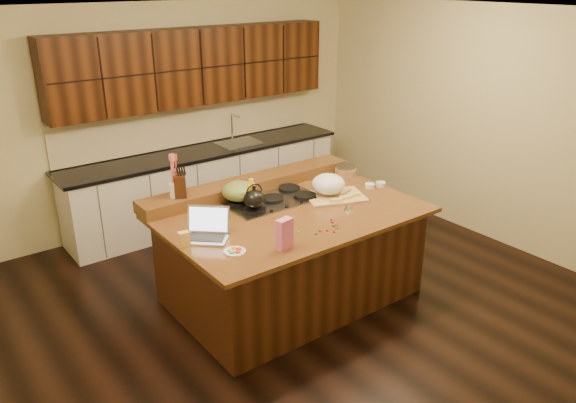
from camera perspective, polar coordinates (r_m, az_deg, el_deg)
room at (r=5.11m, az=0.34°, el=3.47°), size 5.52×5.02×2.72m
island at (r=5.46m, az=0.32°, el=-5.37°), size 2.40×1.60×0.92m
back_ledge at (r=5.78m, az=-3.87°, el=1.76°), size 2.40×0.30×0.12m
cooktop at (r=5.48m, az=-1.57°, el=0.16°), size 0.92×0.52×0.05m
back_counter at (r=7.17m, az=-8.58°, el=5.67°), size 3.70×0.66×2.40m
kettle at (r=5.18m, az=-3.45°, el=0.22°), size 0.25×0.25×0.18m
green_bowl at (r=5.39m, az=-4.98°, el=1.06°), size 0.41×0.41×0.18m
laptop at (r=4.78m, az=-8.22°, el=-2.85°), size 0.46×0.45×0.25m
oil_bottle at (r=5.22m, az=-3.77°, el=0.38°), size 0.08×0.08×0.27m
vinegar_bottle at (r=5.29m, az=-3.67°, el=0.54°), size 0.08×0.08×0.25m
wooden_tray at (r=5.59m, az=4.29°, el=1.49°), size 0.68×0.59×0.23m
ramekin_a at (r=5.89m, az=8.30°, el=1.60°), size 0.13×0.13×0.04m
ramekin_b at (r=5.95m, az=9.40°, el=1.74°), size 0.12×0.12×0.04m
ramekin_c at (r=5.88m, az=4.52°, el=1.71°), size 0.12×0.12×0.04m
strainer_bowl at (r=6.21m, az=5.89°, el=3.02°), size 0.28×0.28×0.09m
kitchen_timer at (r=5.31m, az=6.13°, el=-0.50°), size 0.09×0.09×0.07m
pink_bag at (r=4.50m, az=-0.38°, el=-3.33°), size 0.15×0.10×0.26m
candy_plate at (r=4.52m, az=-5.43°, el=-5.07°), size 0.21×0.21×0.01m
package_box at (r=4.66m, az=-10.51°, el=-3.75°), size 0.10×0.07×0.12m
utensil_crock at (r=5.36m, az=-11.35°, el=1.18°), size 0.15×0.15×0.14m
knife_block at (r=5.36m, az=-10.94°, el=1.67°), size 0.17×0.21×0.22m
gumdrop_0 at (r=5.08m, az=4.43°, el=-1.82°), size 0.02×0.02×0.02m
gumdrop_1 at (r=4.80m, az=2.91°, el=-3.28°), size 0.02×0.02×0.02m
gumdrop_2 at (r=5.00m, az=5.00°, el=-2.27°), size 0.02×0.02×0.02m
gumdrop_3 at (r=4.80m, az=2.81°, el=-3.30°), size 0.02×0.02×0.02m
gumdrop_4 at (r=4.85m, az=3.28°, el=-2.98°), size 0.02×0.02×0.02m
gumdrop_5 at (r=4.82m, az=1.06°, el=-3.16°), size 0.02×0.02×0.02m
gumdrop_6 at (r=4.96m, az=4.98°, el=-2.47°), size 0.02×0.02×0.02m
gumdrop_7 at (r=4.96m, az=4.61°, el=-2.45°), size 0.02×0.02×0.02m
gumdrop_8 at (r=4.84m, az=4.70°, el=-3.09°), size 0.02×0.02×0.02m
gumdrop_9 at (r=4.92m, az=5.00°, el=-2.66°), size 0.02×0.02×0.02m
gumdrop_10 at (r=4.86m, az=3.99°, el=-2.95°), size 0.02×0.02×0.02m
gumdrop_11 at (r=4.98m, az=4.92°, el=-2.35°), size 0.02×0.02×0.02m
gumdrop_12 at (r=5.02m, az=4.50°, el=-2.11°), size 0.02×0.02×0.02m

